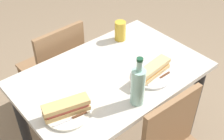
% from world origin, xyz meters
% --- Properties ---
extents(dining_table, '(1.11, 0.72, 0.77)m').
position_xyz_m(dining_table, '(0.00, 0.00, 0.63)').
color(dining_table, beige).
rests_on(dining_table, ground).
extents(chair_near, '(0.41, 0.41, 0.88)m').
position_xyz_m(chair_near, '(0.07, -0.55, 0.50)').
color(chair_near, '#936B47').
rests_on(chair_near, ground).
extents(plate_near, '(0.23, 0.23, 0.01)m').
position_xyz_m(plate_near, '(-0.15, 0.18, 0.77)').
color(plate_near, white).
rests_on(plate_near, dining_table).
extents(baguette_sandwich_near, '(0.26, 0.10, 0.07)m').
position_xyz_m(baguette_sandwich_near, '(-0.15, 0.18, 0.81)').
color(baguette_sandwich_near, '#DBB77A').
rests_on(baguette_sandwich_near, plate_near).
extents(knife_near, '(0.18, 0.01, 0.01)m').
position_xyz_m(knife_near, '(-0.16, 0.23, 0.78)').
color(knife_near, silver).
rests_on(knife_near, plate_near).
extents(plate_far, '(0.23, 0.23, 0.01)m').
position_xyz_m(plate_far, '(0.39, 0.11, 0.77)').
color(plate_far, silver).
rests_on(plate_far, dining_table).
extents(baguette_sandwich_far, '(0.24, 0.13, 0.07)m').
position_xyz_m(baguette_sandwich_far, '(0.39, 0.11, 0.81)').
color(baguette_sandwich_far, tan).
rests_on(baguette_sandwich_far, plate_far).
extents(knife_far, '(0.18, 0.04, 0.01)m').
position_xyz_m(knife_far, '(0.39, 0.16, 0.78)').
color(knife_far, silver).
rests_on(knife_far, plate_far).
extents(water_bottle, '(0.07, 0.07, 0.29)m').
position_xyz_m(water_bottle, '(0.06, 0.27, 0.88)').
color(water_bottle, '#99C6B7').
rests_on(water_bottle, dining_table).
extents(beer_glass, '(0.08, 0.08, 0.13)m').
position_xyz_m(beer_glass, '(-0.28, -0.24, 0.83)').
color(beer_glass, gold).
rests_on(beer_glass, dining_table).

